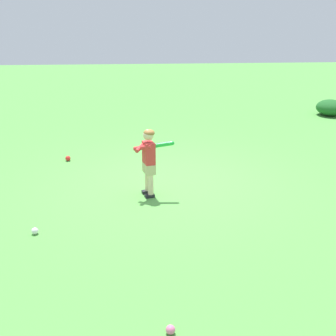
{
  "coord_description": "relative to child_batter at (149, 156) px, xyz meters",
  "views": [
    {
      "loc": [
        6.78,
        -0.63,
        2.67
      ],
      "look_at": [
        0.55,
        -0.08,
        0.45
      ],
      "focal_mm": 45.22,
      "sensor_mm": 36.0,
      "label": 1
    }
  ],
  "objects": [
    {
      "name": "shrub_left_background",
      "position": [
        -5.43,
        5.51,
        -0.42
      ],
      "size": [
        0.87,
        0.81,
        0.46
      ],
      "primitive_type": "ellipsoid",
      "color": "#1E5B23",
      "rests_on": "ground"
    },
    {
      "name": "child_batter",
      "position": [
        0.0,
        0.0,
        0.0
      ],
      "size": [
        0.32,
        0.64,
        1.08
      ],
      "color": "#232328",
      "rests_on": "ground"
    },
    {
      "name": "ground_plane",
      "position": [
        -0.55,
        0.38,
        -0.65
      ],
      "size": [
        40.0,
        40.0,
        0.0
      ],
      "primitive_type": "plane",
      "color": "#519942"
    },
    {
      "name": "play_ball_far_left",
      "position": [
        3.17,
        0.04,
        -0.61
      ],
      "size": [
        0.09,
        0.09,
        0.09
      ],
      "primitive_type": "sphere",
      "color": "pink",
      "rests_on": "ground"
    },
    {
      "name": "play_ball_midfield",
      "position": [
        -1.86,
        -1.53,
        -0.6
      ],
      "size": [
        0.1,
        0.1,
        0.1
      ],
      "primitive_type": "sphere",
      "color": "red",
      "rests_on": "ground"
    },
    {
      "name": "play_ball_near_batter",
      "position": [
        1.16,
        -1.56,
        -0.6
      ],
      "size": [
        0.09,
        0.09,
        0.09
      ],
      "primitive_type": "sphere",
      "color": "white",
      "rests_on": "ground"
    }
  ]
}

